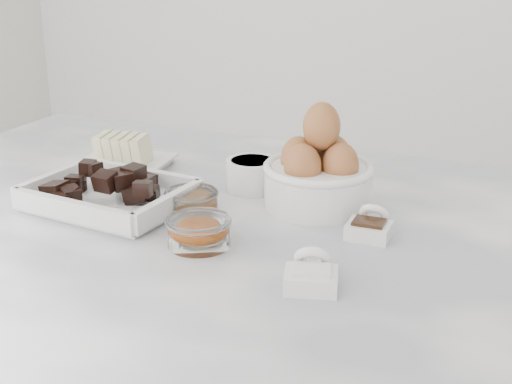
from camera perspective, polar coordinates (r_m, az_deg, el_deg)
marble_slab at (r=0.94m, az=-1.88°, el=-3.86°), size 1.20×0.80×0.04m
chocolate_dish at (r=1.00m, az=-11.69°, el=0.11°), size 0.23×0.18×0.06m
butter_plate at (r=1.16m, az=-10.81°, el=2.78°), size 0.15×0.15×0.06m
sugar_ramekin at (r=1.05m, az=-0.32°, el=1.50°), size 0.08×0.08×0.05m
egg_bowl at (r=0.98m, az=5.02°, el=1.49°), size 0.15×0.15×0.15m
honey_bowl at (r=0.97m, az=-5.15°, el=-0.73°), size 0.07×0.07×0.03m
zest_bowl at (r=0.87m, az=-4.59°, el=-3.09°), size 0.08×0.08×0.04m
vanilla_spoon at (r=0.90m, az=9.12°, el=-2.70°), size 0.06×0.07×0.04m
salt_spoon at (r=0.77m, az=4.44°, el=-6.56°), size 0.07×0.08×0.04m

